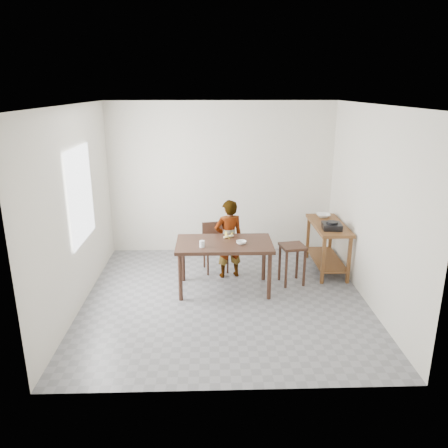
{
  "coord_description": "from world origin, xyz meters",
  "views": [
    {
      "loc": [
        -0.2,
        -5.68,
        2.91
      ],
      "look_at": [
        0.0,
        0.4,
        1.0
      ],
      "focal_mm": 35.0,
      "sensor_mm": 36.0,
      "label": 1
    }
  ],
  "objects_px": {
    "dining_table": "(224,266)",
    "stool": "(292,264)",
    "prep_counter": "(327,247)",
    "dining_chair": "(216,248)",
    "child": "(229,239)"
  },
  "relations": [
    {
      "from": "dining_table",
      "to": "child",
      "type": "distance_m",
      "value": 0.55
    },
    {
      "from": "dining_chair",
      "to": "prep_counter",
      "type": "bearing_deg",
      "value": -11.62
    },
    {
      "from": "prep_counter",
      "to": "dining_chair",
      "type": "bearing_deg",
      "value": 179.25
    },
    {
      "from": "dining_chair",
      "to": "stool",
      "type": "bearing_deg",
      "value": -35.41
    },
    {
      "from": "prep_counter",
      "to": "stool",
      "type": "relative_size",
      "value": 1.92
    },
    {
      "from": "prep_counter",
      "to": "dining_chair",
      "type": "xyz_separation_m",
      "value": [
        -1.84,
        0.02,
        -0.01
      ]
    },
    {
      "from": "dining_table",
      "to": "stool",
      "type": "height_order",
      "value": "dining_table"
    },
    {
      "from": "child",
      "to": "stool",
      "type": "relative_size",
      "value": 2.03
    },
    {
      "from": "dining_table",
      "to": "stool",
      "type": "relative_size",
      "value": 2.24
    },
    {
      "from": "stool",
      "to": "dining_chair",
      "type": "bearing_deg",
      "value": 155.46
    },
    {
      "from": "prep_counter",
      "to": "child",
      "type": "height_order",
      "value": "child"
    },
    {
      "from": "dining_chair",
      "to": "stool",
      "type": "height_order",
      "value": "dining_chair"
    },
    {
      "from": "dining_table",
      "to": "child",
      "type": "xyz_separation_m",
      "value": [
        0.09,
        0.48,
        0.26
      ]
    },
    {
      "from": "stool",
      "to": "child",
      "type": "bearing_deg",
      "value": 163.19
    },
    {
      "from": "prep_counter",
      "to": "child",
      "type": "bearing_deg",
      "value": -172.45
    }
  ]
}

